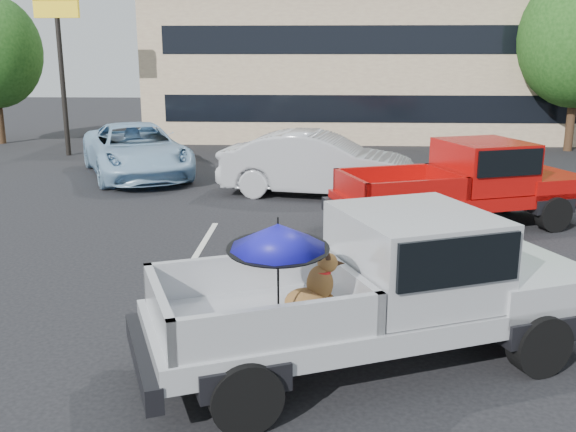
# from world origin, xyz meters

# --- Properties ---
(ground) EXTENTS (90.00, 90.00, 0.00)m
(ground) POSITION_xyz_m (0.00, 0.00, 0.00)
(ground) COLOR black
(ground) RESTS_ON ground
(stripe_left) EXTENTS (0.12, 5.00, 0.01)m
(stripe_left) POSITION_xyz_m (-3.00, 2.00, 0.00)
(stripe_left) COLOR silver
(stripe_left) RESTS_ON ground
(stripe_right) EXTENTS (0.12, 5.00, 0.01)m
(stripe_right) POSITION_xyz_m (3.00, 2.00, 0.00)
(stripe_right) COLOR silver
(stripe_right) RESTS_ON ground
(motel_building) EXTENTS (20.40, 8.40, 6.30)m
(motel_building) POSITION_xyz_m (2.00, 20.99, 3.21)
(motel_building) COLOR tan
(motel_building) RESTS_ON ground
(motel_sign) EXTENTS (1.60, 0.22, 6.00)m
(motel_sign) POSITION_xyz_m (-10.00, 14.00, 4.65)
(motel_sign) COLOR black
(motel_sign) RESTS_ON ground
(tree_back) EXTENTS (4.68, 4.68, 7.11)m
(tree_back) POSITION_xyz_m (6.00, 24.00, 4.41)
(tree_back) COLOR #332114
(tree_back) RESTS_ON ground
(silver_pickup) EXTENTS (6.01, 3.92, 2.06)m
(silver_pickup) POSITION_xyz_m (0.25, -1.90, 1.05)
(silver_pickup) COLOR black
(silver_pickup) RESTS_ON ground
(red_pickup) EXTENTS (6.00, 3.71, 1.87)m
(red_pickup) POSITION_xyz_m (2.73, 4.62, 1.02)
(red_pickup) COLOR black
(red_pickup) RESTS_ON ground
(silver_sedan) EXTENTS (5.38, 2.66, 1.70)m
(silver_sedan) POSITION_xyz_m (-0.72, 7.55, 0.85)
(silver_sedan) COLOR #B1B4B9
(silver_sedan) RESTS_ON ground
(blue_suv) EXTENTS (4.90, 6.39, 1.61)m
(blue_suv) POSITION_xyz_m (-6.31, 10.03, 0.81)
(blue_suv) COLOR #91B9D8
(blue_suv) RESTS_ON ground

